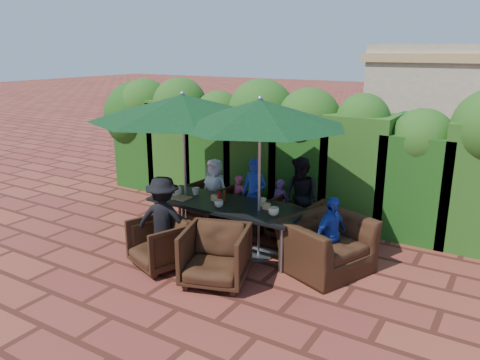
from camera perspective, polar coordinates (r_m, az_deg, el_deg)
The scene contains 30 objects.
ground at distance 7.51m, azimuth -2.82°, elevation -8.64°, with size 80.00×80.00×0.00m, color brown.
dining_table at distance 7.40m, azimuth -1.73°, elevation -3.39°, with size 2.52×0.90×0.75m.
umbrella_left at distance 7.50m, azimuth -6.99°, elevation 8.85°, with size 2.95×2.95×2.46m.
umbrella_right at distance 6.72m, azimuth 2.46°, elevation 8.14°, with size 2.53×2.53×2.46m.
chair_far_left at distance 8.67m, azimuth -4.04°, elevation -2.57°, with size 0.75×0.70×0.77m, color black.
chair_far_mid at distance 8.31m, azimuth 2.04°, elevation -3.63°, with size 0.67×0.63×0.69m, color black.
chair_far_right at distance 7.92m, azimuth 6.70°, elevation -4.44°, with size 0.74×0.69×0.76m, color black.
chair_near_left at distance 6.96m, azimuth -9.65°, elevation -7.37°, with size 0.77×0.72×0.79m, color black.
chair_near_right at distance 6.41m, azimuth -3.01°, elevation -8.86°, with size 0.85×0.79×0.87m, color black.
chair_end_right at distance 6.82m, azimuth 10.42°, elevation -6.79°, with size 1.18×0.77×1.03m, color black.
adult_far_left at distance 8.73m, azimuth -3.07°, elevation -1.10°, with size 0.57×0.34×1.15m, color white.
adult_far_mid at distance 8.15m, azimuth 1.75°, elevation -1.84°, with size 0.46×0.38×1.28m, color #203CAD.
adult_far_right at distance 7.89m, azimuth 7.41°, elevation -2.20°, with size 0.66×0.40×1.38m, color black.
adult_near_left at distance 6.98m, azimuth -9.30°, elevation -4.90°, with size 0.85×0.39×1.33m, color black.
adult_end_right at distance 6.76m, azimuth 10.98°, elevation -6.62°, with size 0.66×0.33×1.12m, color #203CAD.
child_left at distance 8.58m, azimuth -0.20°, elevation -2.33°, with size 0.32×0.26×0.88m, color #F1558D.
child_right at distance 8.24m, azimuth 4.85°, elevation -3.06°, with size 0.33×0.27×0.91m, color #85489D.
pedestrian_a at distance 10.21m, azimuth 19.27°, elevation 2.71°, with size 1.78×0.64×1.91m, color green.
pedestrian_b at distance 10.26m, azimuth 24.22°, elevation 2.00°, with size 0.87×0.53×1.82m, color #F1558D.
cup_a at distance 7.80m, azimuth -7.74°, elevation -1.39°, with size 0.18×0.18×0.14m, color beige.
cup_b at distance 7.81m, azimuth -5.43°, elevation -1.37°, with size 0.13×0.13×0.12m, color beige.
cup_c at distance 7.19m, azimuth -2.60°, elevation -2.89°, with size 0.14×0.14×0.11m, color beige.
cup_d at distance 7.23m, azimuth 2.72°, elevation -2.73°, with size 0.13×0.13×0.12m, color beige.
cup_e at distance 6.84m, azimuth 4.13°, elevation -3.85°, with size 0.16×0.16×0.12m, color beige.
ketchup_bottle at distance 7.43m, azimuth -2.54°, elevation -2.03°, with size 0.04×0.04×0.17m, color #B20C0A.
sauce_bottle at distance 7.47m, azimuth -1.93°, elevation -1.92°, with size 0.04×0.04×0.17m, color #4C230C.
serving_tray at distance 7.68m, azimuth -7.38°, elevation -2.14°, with size 0.35×0.25×0.02m, color #AB7B52.
number_block_left at distance 7.48m, azimuth -3.06°, elevation -2.20°, with size 0.12×0.06×0.10m, color tan.
number_block_right at distance 7.09m, azimuth 3.25°, elevation -3.21°, with size 0.12×0.06×0.10m, color tan.
hedge_wall at distance 9.09m, azimuth 4.47°, elevation 4.86°, with size 9.10×1.60×2.56m.
Camera 1 is at (3.89, -5.64, 3.10)m, focal length 35.00 mm.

